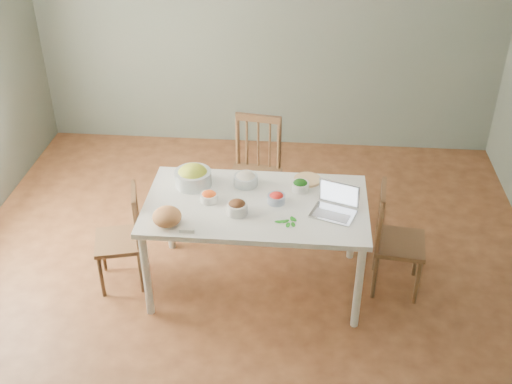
# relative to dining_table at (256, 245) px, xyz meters

# --- Properties ---
(floor) EXTENTS (5.00, 5.00, 0.00)m
(floor) POSITION_rel_dining_table_xyz_m (-0.10, -0.01, -0.40)
(floor) COLOR #4B2715
(floor) RESTS_ON ground
(wall_back) EXTENTS (5.00, 0.00, 2.70)m
(wall_back) POSITION_rel_dining_table_xyz_m (-0.10, 2.49, 0.95)
(wall_back) COLOR #5F675D
(wall_back) RESTS_ON ground
(dining_table) EXTENTS (1.70, 0.95, 0.80)m
(dining_table) POSITION_rel_dining_table_xyz_m (0.00, 0.00, 0.00)
(dining_table) COLOR white
(dining_table) RESTS_ON floor
(chair_far) EXTENTS (0.51, 0.49, 1.02)m
(chair_far) POSITION_rel_dining_table_xyz_m (-0.10, 0.87, 0.11)
(chair_far) COLOR brown
(chair_far) RESTS_ON floor
(chair_left) EXTENTS (0.45, 0.46, 0.86)m
(chair_left) POSITION_rel_dining_table_xyz_m (-1.10, -0.07, 0.03)
(chair_left) COLOR brown
(chair_left) RESTS_ON floor
(chair_right) EXTENTS (0.43, 0.45, 0.92)m
(chair_right) POSITION_rel_dining_table_xyz_m (1.13, 0.07, 0.06)
(chair_right) COLOR brown
(chair_right) RESTS_ON floor
(bread_boule) EXTENTS (0.25, 0.25, 0.14)m
(bread_boule) POSITION_rel_dining_table_xyz_m (-0.61, -0.33, 0.47)
(bread_boule) COLOR #A16C40
(bread_boule) RESTS_ON dining_table
(butter_stick) EXTENTS (0.11, 0.03, 0.03)m
(butter_stick) POSITION_rel_dining_table_xyz_m (-0.46, -0.41, 0.41)
(butter_stick) COLOR silver
(butter_stick) RESTS_ON dining_table
(bowl_squash) EXTENTS (0.31, 0.31, 0.17)m
(bowl_squash) POSITION_rel_dining_table_xyz_m (-0.52, 0.22, 0.48)
(bowl_squash) COLOR gold
(bowl_squash) RESTS_ON dining_table
(bowl_carrot) EXTENTS (0.15, 0.15, 0.08)m
(bowl_carrot) POSITION_rel_dining_table_xyz_m (-0.36, 0.00, 0.44)
(bowl_carrot) COLOR #F3400A
(bowl_carrot) RESTS_ON dining_table
(bowl_onion) EXTENTS (0.25, 0.25, 0.10)m
(bowl_onion) POSITION_rel_dining_table_xyz_m (-0.10, 0.26, 0.45)
(bowl_onion) COLOR silver
(bowl_onion) RESTS_ON dining_table
(bowl_mushroom) EXTENTS (0.16, 0.16, 0.10)m
(bowl_mushroom) POSITION_rel_dining_table_xyz_m (-0.13, -0.14, 0.45)
(bowl_mushroom) COLOR black
(bowl_mushroom) RESTS_ON dining_table
(bowl_redpep) EXTENTS (0.18, 0.18, 0.08)m
(bowl_redpep) POSITION_rel_dining_table_xyz_m (0.15, 0.02, 0.44)
(bowl_redpep) COLOR red
(bowl_redpep) RESTS_ON dining_table
(bowl_broccoli) EXTENTS (0.18, 0.18, 0.09)m
(bowl_broccoli) POSITION_rel_dining_table_xyz_m (0.33, 0.22, 0.44)
(bowl_broccoli) COLOR black
(bowl_broccoli) RESTS_ON dining_table
(flatbread) EXTENTS (0.23, 0.23, 0.02)m
(flatbread) POSITION_rel_dining_table_xyz_m (0.38, 0.36, 0.41)
(flatbread) COLOR #E2BF87
(flatbread) RESTS_ON dining_table
(basil_bunch) EXTENTS (0.18, 0.18, 0.02)m
(basil_bunch) POSITION_rel_dining_table_xyz_m (0.24, -0.23, 0.41)
(basil_bunch) COLOR #0F4F13
(basil_bunch) RESTS_ON dining_table
(laptop) EXTENTS (0.38, 0.34, 0.22)m
(laptop) POSITION_rel_dining_table_xyz_m (0.58, -0.10, 0.51)
(laptop) COLOR silver
(laptop) RESTS_ON dining_table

